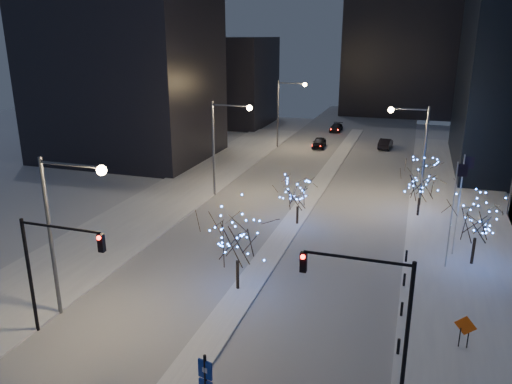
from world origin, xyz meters
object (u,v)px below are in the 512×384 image
at_px(traffic_signal_east, 375,301).
at_px(car_near, 319,143).
at_px(street_lamp_east, 416,143).
at_px(street_lamp_w_near, 63,217).
at_px(construction_sign, 465,329).
at_px(holiday_tree_median_far, 298,193).
at_px(car_far, 336,128).
at_px(traffic_signal_west, 50,260).
at_px(holiday_tree_plaza_near, 478,219).
at_px(car_mid, 386,144).
at_px(holiday_tree_median_near, 237,236).
at_px(street_lamp_w_mid, 223,136).
at_px(holiday_tree_plaza_far, 421,180).
at_px(street_lamp_w_far, 285,105).

height_order(traffic_signal_east, car_near, traffic_signal_east).
bearing_deg(street_lamp_east, car_near, 120.54).
height_order(street_lamp_w_near, construction_sign, street_lamp_w_near).
bearing_deg(holiday_tree_median_far, street_lamp_east, 42.54).
height_order(car_far, holiday_tree_median_far, holiday_tree_median_far).
bearing_deg(traffic_signal_west, holiday_tree_plaza_near, 36.35).
height_order(car_mid, construction_sign, construction_sign).
bearing_deg(holiday_tree_median_far, holiday_tree_median_near, -94.38).
relative_size(traffic_signal_west, car_near, 1.54).
bearing_deg(holiday_tree_plaza_near, traffic_signal_west, -143.65).
distance_m(street_lamp_w_near, holiday_tree_median_near, 10.76).
distance_m(street_lamp_w_near, car_mid, 56.48).
relative_size(car_far, holiday_tree_plaza_near, 0.87).
relative_size(street_lamp_w_near, holiday_tree_median_near, 1.63).
xyz_separation_m(street_lamp_w_near, holiday_tree_median_far, (9.44, 19.21, -3.49)).
bearing_deg(holiday_tree_plaza_near, construction_sign, -96.69).
xyz_separation_m(street_lamp_w_mid, holiday_tree_median_far, (9.44, -5.79, -3.49)).
height_order(holiday_tree_median_near, holiday_tree_plaza_near, holiday_tree_median_near).
xyz_separation_m(street_lamp_east, holiday_tree_median_near, (-10.58, -21.84, -2.52)).
bearing_deg(construction_sign, car_near, 126.83).
xyz_separation_m(traffic_signal_east, holiday_tree_median_near, (-9.44, 7.16, -0.83)).
height_order(car_far, holiday_tree_median_near, holiday_tree_median_near).
bearing_deg(holiday_tree_median_far, construction_sign, -49.91).
distance_m(car_near, construction_sign, 51.04).
height_order(traffic_signal_east, holiday_tree_plaza_near, traffic_signal_east).
bearing_deg(street_lamp_w_mid, holiday_tree_median_near, -65.88).
bearing_deg(traffic_signal_east, car_far, 100.60).
xyz_separation_m(car_far, construction_sign, (17.09, -61.94, 0.65)).
bearing_deg(traffic_signal_west, street_lamp_w_near, 103.96).
height_order(car_far, holiday_tree_plaza_far, holiday_tree_plaza_far).
bearing_deg(traffic_signal_west, street_lamp_w_far, 90.55).
bearing_deg(street_lamp_w_far, holiday_tree_plaza_far, -51.73).
xyz_separation_m(traffic_signal_east, holiday_tree_plaza_near, (5.96, 16.18, -1.04)).
distance_m(car_mid, holiday_tree_plaza_far, 29.94).
bearing_deg(street_lamp_w_near, car_near, 84.40).
relative_size(traffic_signal_east, holiday_tree_median_near, 1.14).
xyz_separation_m(holiday_tree_median_near, construction_sign, (14.05, -2.46, -2.61)).
bearing_deg(holiday_tree_plaza_far, car_mid, 99.84).
relative_size(street_lamp_w_mid, street_lamp_east, 1.00).
xyz_separation_m(car_far, holiday_tree_median_far, (4.03, -46.43, 2.32)).
xyz_separation_m(street_lamp_w_mid, street_lamp_w_far, (0.00, 25.00, 0.00)).
bearing_deg(construction_sign, car_far, 122.28).
height_order(traffic_signal_west, holiday_tree_median_near, traffic_signal_west).
bearing_deg(car_mid, holiday_tree_median_near, 87.76).
height_order(traffic_signal_east, construction_sign, traffic_signal_east).
bearing_deg(holiday_tree_plaza_near, traffic_signal_east, -110.23).
relative_size(street_lamp_w_far, car_far, 2.13).
bearing_deg(holiday_tree_median_far, holiday_tree_plaza_far, 28.53).
distance_m(street_lamp_east, traffic_signal_east, 29.08).
distance_m(car_near, holiday_tree_plaza_near, 41.15).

